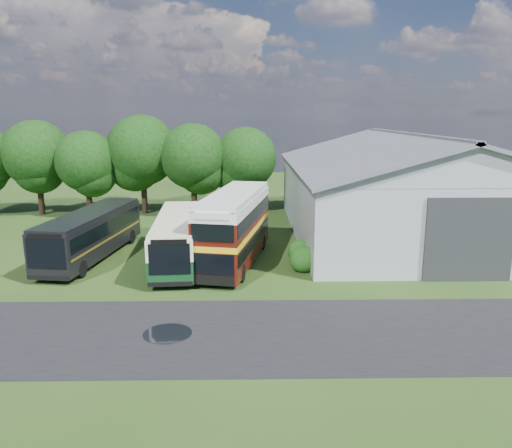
{
  "coord_description": "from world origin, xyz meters",
  "views": [
    {
      "loc": [
        2.09,
        -23.86,
        9.69
      ],
      "look_at": [
        2.69,
        8.0,
        2.6
      ],
      "focal_mm": 35.0,
      "sensor_mm": 36.0,
      "label": 1
    }
  ],
  "objects_px": {
    "bus_green_single": "(177,238)",
    "bus_maroon_double": "(235,228)",
    "bus_dark_single": "(91,234)",
    "storage_shed": "(406,183)"
  },
  "relations": [
    {
      "from": "bus_green_single",
      "to": "bus_maroon_double",
      "type": "relative_size",
      "value": 1.02
    },
    {
      "from": "bus_green_single",
      "to": "bus_maroon_double",
      "type": "distance_m",
      "value": 3.86
    },
    {
      "from": "storage_shed",
      "to": "bus_maroon_double",
      "type": "height_order",
      "value": "storage_shed"
    },
    {
      "from": "storage_shed",
      "to": "bus_green_single",
      "type": "relative_size",
      "value": 2.15
    },
    {
      "from": "storage_shed",
      "to": "bus_dark_single",
      "type": "xyz_separation_m",
      "value": [
        -23.5,
        -6.73,
        -2.46
      ]
    },
    {
      "from": "storage_shed",
      "to": "bus_maroon_double",
      "type": "distance_m",
      "value": 16.02
    },
    {
      "from": "bus_green_single",
      "to": "storage_shed",
      "type": "bearing_deg",
      "value": 20.75
    },
    {
      "from": "bus_green_single",
      "to": "bus_dark_single",
      "type": "height_order",
      "value": "bus_dark_single"
    },
    {
      "from": "bus_green_single",
      "to": "bus_dark_single",
      "type": "distance_m",
      "value": 6.1
    },
    {
      "from": "bus_maroon_double",
      "to": "bus_dark_single",
      "type": "xyz_separation_m",
      "value": [
        -9.78,
        1.36,
        -0.65
      ]
    }
  ]
}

